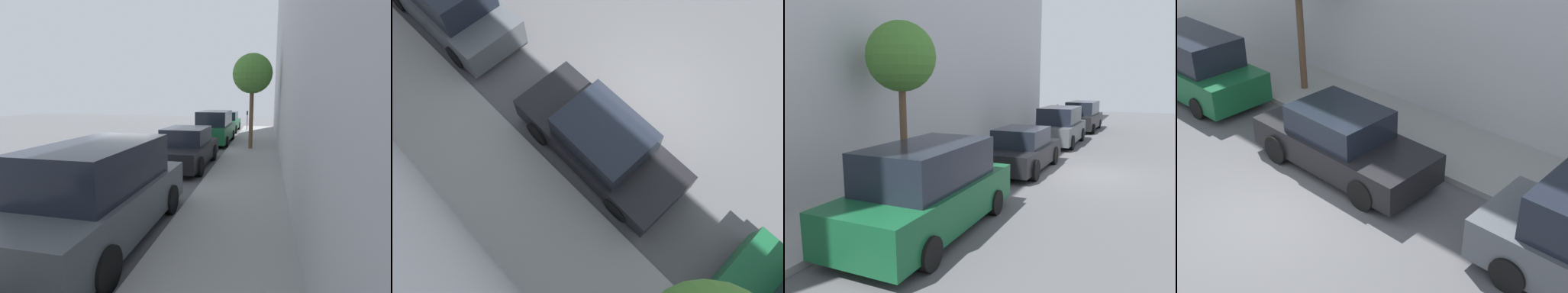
{
  "view_description": "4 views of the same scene",
  "coord_description": "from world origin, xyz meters",
  "views": [
    {
      "loc": [
        5.4,
        -11.38,
        2.77
      ],
      "look_at": [
        2.98,
        -0.99,
        1.0
      ],
      "focal_mm": 28.0,
      "sensor_mm": 36.0,
      "label": 1
    },
    {
      "loc": [
        5.4,
        2.8,
        9.04
      ],
      "look_at": [
        2.77,
        0.1,
        1.0
      ],
      "focal_mm": 35.0,
      "sensor_mm": 36.0,
      "label": 2
    },
    {
      "loc": [
        -1.7,
        13.19,
        3.16
      ],
      "look_at": [
        3.4,
        1.51,
        1.0
      ],
      "focal_mm": 35.0,
      "sensor_mm": 36.0,
      "label": 3
    },
    {
      "loc": [
        -5.26,
        -7.74,
        6.83
      ],
      "look_at": [
        2.27,
        -0.86,
        1.0
      ],
      "focal_mm": 50.0,
      "sensor_mm": 36.0,
      "label": 4
    }
  ],
  "objects": [
    {
      "name": "parked_sedan_third",
      "position": [
        2.34,
        0.14,
        0.72
      ],
      "size": [
        1.92,
        4.53,
        1.54
      ],
      "color": "black",
      "rests_on": "ground_plane"
    },
    {
      "name": "parked_minivan_fourth",
      "position": [
        2.41,
        6.49,
        0.92
      ],
      "size": [
        2.02,
        4.91,
        1.9
      ],
      "color": "#14512D",
      "rests_on": "ground_plane"
    },
    {
      "name": "ground_plane",
      "position": [
        0.0,
        0.0,
        0.0
      ],
      "size": [
        60.0,
        60.0,
        0.0
      ],
      "primitive_type": "plane",
      "color": "#515154"
    },
    {
      "name": "sidewalk",
      "position": [
        4.75,
        0.0,
        0.07
      ],
      "size": [
        2.5,
        32.0,
        0.15
      ],
      "color": "gray",
      "rests_on": "ground_plane"
    }
  ]
}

